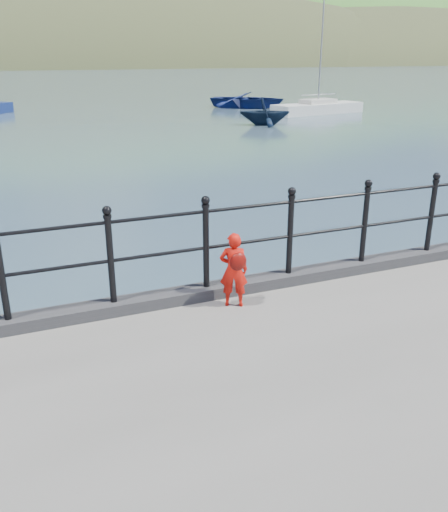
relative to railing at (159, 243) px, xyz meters
name	(u,v)px	position (x,y,z in m)	size (l,w,h in m)	color
ground	(162,367)	(0.00, 0.15, -1.82)	(600.00, 600.00, 0.00)	#2D4251
kerb	(162,299)	(0.00, 0.00, -0.75)	(60.00, 0.30, 0.15)	#28282B
railing	(159,243)	(0.00, 0.00, 0.00)	(18.11, 0.11, 1.20)	black
far_shore	(93,119)	(38.34, 239.56, -24.39)	(830.00, 200.00, 156.00)	#333A21
child	(234,269)	(0.82, -0.37, -0.34)	(0.41, 0.36, 0.95)	red
launch_blue	(248,100)	(16.94, 33.90, -1.23)	(4.09, 5.73, 1.19)	navy
launch_navy	(265,112)	(13.17, 23.40, -1.05)	(2.54, 2.94, 1.55)	black
sailboat_near	(318,109)	(19.64, 27.94, -1.48)	(7.26, 3.20, 9.54)	silver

